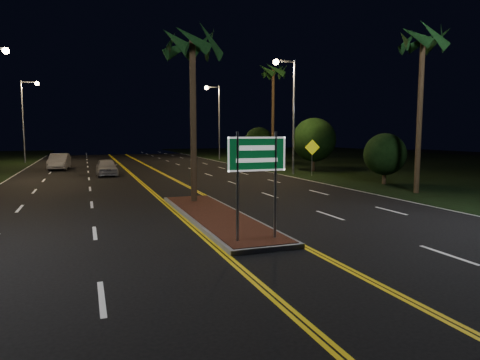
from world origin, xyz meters
name	(u,v)px	position (x,y,z in m)	size (l,w,h in m)	color
ground	(301,273)	(0.00, 0.00, 0.00)	(120.00, 120.00, 0.00)	black
grass_right	(446,166)	(30.00, 25.00, 0.00)	(40.00, 110.00, 0.01)	black
median_island	(216,216)	(0.00, 7.00, 0.08)	(2.25, 10.25, 0.17)	gray
highway_sign	(257,164)	(0.00, 2.80, 2.40)	(1.80, 0.08, 3.20)	gray
streetlight_left_far	(26,112)	(-10.61, 44.00, 5.66)	(1.91, 0.44, 9.00)	gray
streetlight_right_mid	(290,103)	(10.61, 22.00, 5.66)	(1.91, 0.44, 9.00)	gray
streetlight_right_far	(216,114)	(10.61, 42.00, 5.66)	(1.91, 0.44, 9.00)	gray
palm_median	(192,44)	(0.00, 10.50, 7.28)	(2.40, 2.40, 8.30)	#382819
palm_right_near	(423,41)	(12.50, 10.00, 8.21)	(2.40, 2.40, 9.30)	#382819
palm_right_far	(273,73)	(12.80, 30.00, 9.14)	(2.40, 2.40, 10.30)	#382819
shrub_near	(385,154)	(13.50, 14.00, 1.95)	(2.70, 2.70, 3.30)	#382819
shrub_mid	(314,140)	(14.00, 24.00, 2.73)	(3.78, 3.78, 4.62)	#382819
shrub_far	(259,142)	(13.80, 36.00, 2.34)	(3.24, 3.24, 3.96)	#382819
car_near	(106,166)	(-3.16, 26.11, 0.77)	(1.98, 4.62, 1.54)	silver
car_far	(59,160)	(-6.93, 33.39, 0.85)	(2.18, 5.08, 1.69)	#A7A8B0
warning_sign	(312,152)	(11.81, 20.40, 1.85)	(1.16, 0.24, 2.80)	gray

